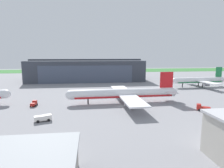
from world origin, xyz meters
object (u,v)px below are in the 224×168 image
Objects in this scene: airliner_far_left at (199,80)px; ops_van at (43,118)px; stair_truck at (203,108)px; airliner_near_left at (124,94)px; baggage_tug at (34,104)px; maintenance_hangar at (87,70)px.

airliner_far_left reaches higher than ops_van.
stair_truck reaches higher than ops_van.
airliner_near_left is 9.09× the size of ops_van.
airliner_far_left is at bearing 20.89° from baggage_tug.
maintenance_hangar reaches higher than stair_truck.
baggage_tug is at bearing 168.00° from stair_truck.
maintenance_hangar is 102.14m from stair_truck.
ops_van is 19.87m from baggage_tug.
airliner_far_left is 56.08m from stair_truck.
ops_van is at bearing -66.45° from baggage_tug.
stair_truck is 55.54m from ops_van.
ops_van is (-28.87, -19.46, -2.82)m from airliner_near_left.
ops_van is at bearing -175.08° from stair_truck.
baggage_tug is at bearing 113.55° from ops_van.
stair_truck is at bearing -120.25° from airliner_far_left.
airliner_near_left is at bearing 150.96° from stair_truck.
ops_van is 1.46× the size of baggage_tug.
maintenance_hangar is at bearing 115.41° from stair_truck.
maintenance_hangar reaches higher than airliner_near_left.
maintenance_hangar is 16.70× the size of ops_van.
stair_truck is at bearing -64.59° from maintenance_hangar.
stair_truck is 1.35× the size of baggage_tug.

